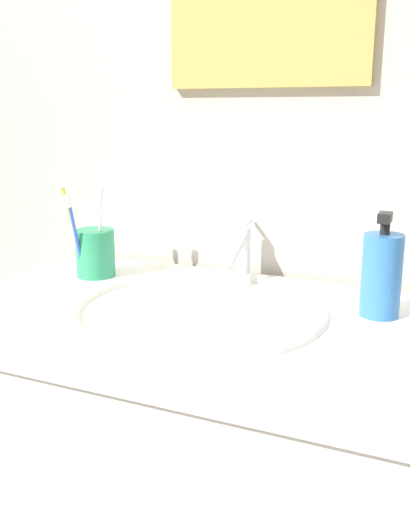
{
  "coord_description": "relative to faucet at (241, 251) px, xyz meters",
  "views": [
    {
      "loc": [
        0.37,
        -0.87,
        1.2
      ],
      "look_at": [
        -0.03,
        0.03,
        0.95
      ],
      "focal_mm": 40.92,
      "sensor_mm": 36.0,
      "label": 1
    }
  ],
  "objects": [
    {
      "name": "toothbrush_cup",
      "position": [
        -0.29,
        -0.1,
        -0.01
      ],
      "size": [
        0.08,
        0.08,
        0.1
      ],
      "primitive_type": "cylinder",
      "color": "#2D9966",
      "rests_on": "vanity_counter"
    },
    {
      "name": "toothbrush_blue",
      "position": [
        -0.3,
        -0.15,
        0.05
      ],
      "size": [
        0.01,
        0.05,
        0.17
      ],
      "color": "blue",
      "rests_on": "toothbrush_cup"
    },
    {
      "name": "soap_dispenser",
      "position": [
        0.29,
        -0.11,
        0.01
      ],
      "size": [
        0.07,
        0.07,
        0.18
      ],
      "color": "#3372BF",
      "rests_on": "vanity_counter"
    },
    {
      "name": "sink_basin",
      "position": [
        0.0,
        -0.21,
        -0.09
      ],
      "size": [
        0.45,
        0.45,
        0.1
      ],
      "color": "white",
      "rests_on": "vanity_counter"
    },
    {
      "name": "tiled_wall_back",
      "position": [
        0.03,
        0.09,
        0.28
      ],
      "size": [
        2.11,
        0.04,
        2.4
      ],
      "primitive_type": "cube",
      "color": "beige",
      "rests_on": "ground"
    },
    {
      "name": "toothbrush_yellow",
      "position": [
        -0.32,
        -0.13,
        0.06
      ],
      "size": [
        0.05,
        0.04,
        0.21
      ],
      "color": "yellow",
      "rests_on": "toothbrush_cup"
    },
    {
      "name": "toothbrush_white",
      "position": [
        -0.27,
        -0.1,
        0.05
      ],
      "size": [
        0.03,
        0.01,
        0.18
      ],
      "color": "white",
      "rests_on": "toothbrush_cup"
    },
    {
      "name": "faucet",
      "position": [
        0.0,
        0.0,
        0.0
      ],
      "size": [
        0.02,
        0.16,
        0.11
      ],
      "color": "silver",
      "rests_on": "sink_basin"
    }
  ]
}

